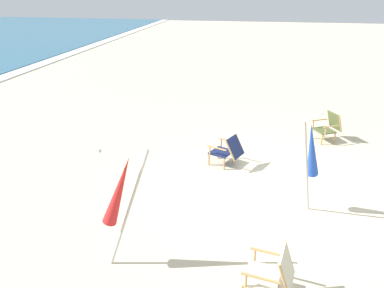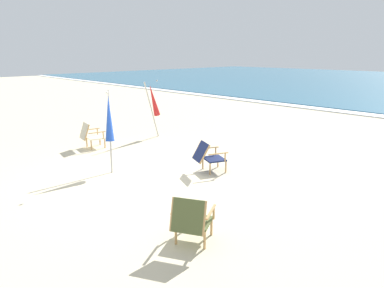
% 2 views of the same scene
% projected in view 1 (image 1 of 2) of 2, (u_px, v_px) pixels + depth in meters
% --- Properties ---
extents(ground_plane, '(80.00, 80.00, 0.00)m').
position_uv_depth(ground_plane, '(277.00, 188.00, 8.26)').
color(ground_plane, beige).
extents(beach_chair_back_right, '(0.83, 0.92, 0.78)m').
position_uv_depth(beach_chair_back_right, '(227.00, 150.00, 9.12)').
color(beach_chair_back_right, '#19234C').
rests_on(beach_chair_back_right, ground).
extents(beach_chair_front_right, '(0.82, 0.86, 0.82)m').
position_uv_depth(beach_chair_front_right, '(329.00, 126.00, 10.61)').
color(beach_chair_front_right, '#515B33').
rests_on(beach_chair_front_right, ground).
extents(beach_chair_back_left, '(0.69, 0.77, 0.82)m').
position_uv_depth(beach_chair_back_left, '(273.00, 273.00, 5.22)').
color(beach_chair_back_left, beige).
rests_on(beach_chair_back_left, ground).
extents(umbrella_furled_blue, '(0.64, 0.50, 2.05)m').
position_uv_depth(umbrella_furled_blue, '(312.00, 151.00, 6.84)').
color(umbrella_furled_blue, '#B7B2A8').
rests_on(umbrella_furled_blue, ground).
extents(umbrella_furled_red, '(0.35, 0.78, 2.02)m').
position_uv_depth(umbrella_furled_red, '(120.00, 192.00, 5.52)').
color(umbrella_furled_red, '#B7B2A8').
rests_on(umbrella_furled_red, ground).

